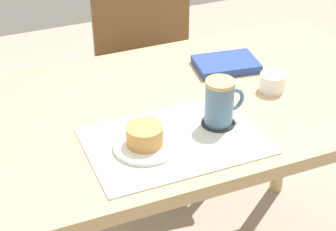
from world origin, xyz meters
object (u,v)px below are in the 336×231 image
object	(u,v)px
dining_table	(173,129)
small_book	(226,64)
wooden_chair	(149,61)
sugar_bowl	(273,82)
coffee_mug	(220,102)
pastry_plate	(145,145)
pastry	(145,135)

from	to	relation	value
dining_table	small_book	size ratio (longest dim) A/B	7.06
wooden_chair	sugar_bowl	bearing A→B (deg)	104.30
coffee_mug	small_book	world-z (taller)	coffee_mug
sugar_bowl	small_book	bearing A→B (deg)	108.38
pastry_plate	sugar_bowl	world-z (taller)	sugar_bowl
pastry_plate	coffee_mug	world-z (taller)	coffee_mug
dining_table	small_book	xyz separation A→B (m)	(0.22, 0.12, 0.09)
sugar_bowl	small_book	distance (m)	0.18
coffee_mug	sugar_bowl	bearing A→B (deg)	24.27
sugar_bowl	small_book	size ratio (longest dim) A/B	0.39
sugar_bowl	pastry	bearing A→B (deg)	-164.04
wooden_chair	coffee_mug	world-z (taller)	wooden_chair
dining_table	sugar_bowl	size ratio (longest dim) A/B	18.15
pastry_plate	sugar_bowl	distance (m)	0.43
pastry	wooden_chair	bearing A→B (deg)	68.54
dining_table	pastry	world-z (taller)	pastry
wooden_chair	pastry_plate	xyz separation A→B (m)	(-0.32, -0.82, 0.24)
wooden_chair	small_book	bearing A→B (deg)	100.82
coffee_mug	sugar_bowl	xyz separation A→B (m)	(0.21, 0.10, -0.04)
pastry_plate	pastry	distance (m)	0.03
dining_table	pastry_plate	bearing A→B (deg)	-130.85
wooden_chair	coffee_mug	xyz separation A→B (m)	(-0.12, -0.80, 0.29)
small_book	coffee_mug	bearing A→B (deg)	-113.29
pastry	coffee_mug	bearing A→B (deg)	6.64
coffee_mug	wooden_chair	bearing A→B (deg)	81.60
dining_table	pastry_plate	xyz separation A→B (m)	(-0.14, -0.16, 0.09)
pastry	sugar_bowl	xyz separation A→B (m)	(0.42, 0.12, -0.01)
wooden_chair	small_book	distance (m)	0.59
wooden_chair	coffee_mug	distance (m)	0.86
pastry	small_book	distance (m)	0.46
wooden_chair	pastry	distance (m)	0.92
wooden_chair	sugar_bowl	distance (m)	0.75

